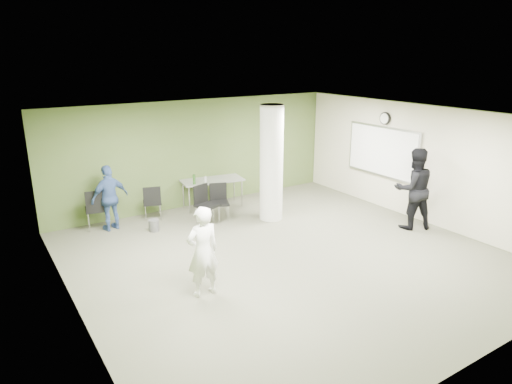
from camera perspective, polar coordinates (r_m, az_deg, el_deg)
floor at (r=9.32m, az=3.81°, el=-8.05°), size 8.00×8.00×0.00m
ceiling at (r=8.52m, az=4.18°, el=9.26°), size 8.00×8.00×0.00m
wall_back at (r=12.16m, az=-7.37°, el=4.82°), size 8.00×2.80×0.02m
wall_left at (r=7.29m, az=-22.23°, el=-4.74°), size 0.02×8.00×2.80m
wall_right_cream at (r=11.59m, az=20.09°, el=3.31°), size 0.02×8.00×2.80m
column at (r=10.95m, az=1.94°, el=3.60°), size 0.56×0.56×2.80m
whiteboard at (r=12.25m, az=15.49°, el=4.91°), size 0.05×2.30×1.30m
wall_clock at (r=12.11m, az=15.82°, el=8.85°), size 0.06×0.32×0.32m
folding_table at (r=12.00m, az=-5.55°, el=1.32°), size 1.68×0.93×1.01m
wastebasket at (r=10.78m, az=-12.64°, el=-4.08°), size 0.24×0.24×0.27m
chair_back_left at (r=11.09m, az=-19.34°, el=-1.70°), size 0.56×0.56×0.97m
chair_back_right at (r=11.37m, az=-12.85°, el=-1.01°), size 0.54×0.54×0.87m
chair_table_left at (r=10.95m, az=-6.43°, el=-1.15°), size 0.59×0.59×0.94m
chair_table_right at (r=11.19m, az=-4.66°, el=-0.86°), size 0.57×0.57×0.89m
woman_white at (r=7.66m, az=-6.66°, el=-7.42°), size 0.58×0.38×1.58m
man_black at (r=11.07m, az=19.10°, el=0.39°), size 1.14×1.03×1.90m
man_blue at (r=10.94m, az=-17.80°, el=-0.70°), size 0.96×0.57×1.53m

